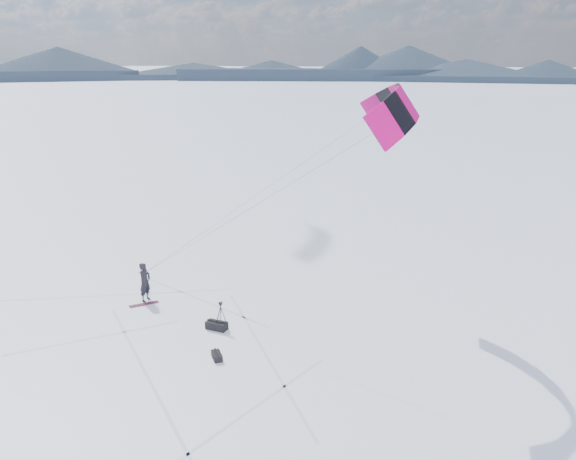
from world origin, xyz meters
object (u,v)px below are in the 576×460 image
(tripod, at_px, (221,311))
(gear_bag_b, at_px, (217,356))
(gear_bag_a, at_px, (217,325))
(snowboard, at_px, (144,304))
(snowkiter, at_px, (146,300))

(tripod, relative_size, gear_bag_b, 1.67)
(gear_bag_a, bearing_deg, snowboard, 168.85)
(snowboard, bearing_deg, snowkiter, 63.37)
(tripod, bearing_deg, gear_bag_a, -131.47)
(gear_bag_b, bearing_deg, gear_bag_a, 167.55)
(tripod, height_order, gear_bag_a, tripod)
(snowkiter, bearing_deg, tripod, -104.92)
(snowkiter, height_order, gear_bag_a, snowkiter)
(snowkiter, bearing_deg, snowboard, -159.10)
(snowboard, xyz_separation_m, tripod, (4.48, -1.04, 0.76))
(snowboard, relative_size, gear_bag_a, 1.46)
(gear_bag_a, height_order, gear_bag_b, gear_bag_a)
(snowboard, relative_size, gear_bag_b, 1.89)
(gear_bag_b, bearing_deg, tripod, 163.17)
(gear_bag_a, bearing_deg, tripod, 51.33)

